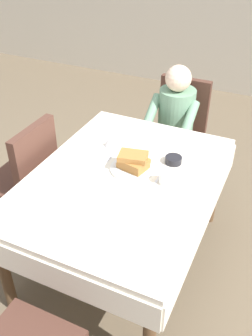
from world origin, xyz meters
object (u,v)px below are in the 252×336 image
object	(u,v)px
plate_breakfast	(132,168)
spoon_near_edge	(116,201)
cup_coffee	(166,178)
bowl_butter	(173,160)
chair_left_side	(27,173)
breakfast_stack	(133,161)
diner_person	(174,118)
fork_left_of_plate	(104,164)
syrup_pitcher	(110,142)
knife_right_of_plate	(158,178)
chair_diner	(179,125)
dining_table_main	(123,188)

from	to	relation	value
plate_breakfast	spoon_near_edge	size ratio (longest dim) A/B	1.87
cup_coffee	bowl_butter	size ratio (longest dim) A/B	1.03
chair_left_side	breakfast_stack	xyz separation A→B (m)	(0.80, 0.10, 0.28)
diner_person	fork_left_of_plate	distance (m)	0.96
fork_left_of_plate	syrup_pitcher	bearing A→B (deg)	19.73
plate_breakfast	knife_right_of_plate	distance (m)	0.19
syrup_pitcher	cup_coffee	bearing A→B (deg)	-25.66
breakfast_stack	spoon_near_edge	world-z (taller)	breakfast_stack
chair_left_side	breakfast_stack	size ratio (longest dim) A/B	4.50
chair_left_side	bowl_butter	size ratio (longest dim) A/B	8.45
chair_left_side	spoon_near_edge	distance (m)	0.89
fork_left_of_plate	spoon_near_edge	bearing A→B (deg)	-140.67
syrup_pitcher	spoon_near_edge	distance (m)	0.60
chair_left_side	fork_left_of_plate	xyz separation A→B (m)	(0.60, 0.07, 0.21)
chair_diner	knife_right_of_plate	bearing A→B (deg)	101.16
fork_left_of_plate	knife_right_of_plate	xyz separation A→B (m)	(0.38, 0.00, 0.00)
cup_coffee	diner_person	bearing A→B (deg)	105.64
cup_coffee	knife_right_of_plate	world-z (taller)	cup_coffee
dining_table_main	fork_left_of_plate	bearing A→B (deg)	155.98
bowl_butter	plate_breakfast	bearing A→B (deg)	-139.23
chair_left_side	plate_breakfast	bearing A→B (deg)	-83.17
diner_person	syrup_pitcher	size ratio (longest dim) A/B	14.00
chair_left_side	spoon_near_edge	bearing A→B (deg)	-105.49
chair_diner	fork_left_of_plate	distance (m)	1.13
syrup_pitcher	knife_right_of_plate	world-z (taller)	syrup_pitcher
chair_diner	diner_person	distance (m)	0.21
dining_table_main	spoon_near_edge	bearing A→B (deg)	-73.99
cup_coffee	dining_table_main	bearing A→B (deg)	-169.91
fork_left_of_plate	breakfast_stack	bearing A→B (deg)	-81.50
plate_breakfast	dining_table_main	bearing A→B (deg)	-103.02
bowl_butter	syrup_pitcher	world-z (taller)	syrup_pitcher
cup_coffee	fork_left_of_plate	distance (m)	0.44
bowl_butter	syrup_pitcher	distance (m)	0.47
bowl_butter	fork_left_of_plate	bearing A→B (deg)	-153.09
fork_left_of_plate	knife_right_of_plate	size ratio (longest dim) A/B	0.90
diner_person	chair_left_side	size ratio (longest dim) A/B	1.20
knife_right_of_plate	spoon_near_edge	distance (m)	0.34
chair_diner	breakfast_stack	xyz separation A→B (m)	(0.03, -1.07, 0.28)
chair_left_side	bowl_butter	distance (m)	1.07
plate_breakfast	spoon_near_edge	xyz separation A→B (m)	(0.04, -0.33, -0.01)
breakfast_stack	cup_coffee	distance (m)	0.24
plate_breakfast	knife_right_of_plate	bearing A→B (deg)	-6.01
breakfast_stack	fork_left_of_plate	xyz separation A→B (m)	(-0.20, -0.02, -0.06)
bowl_butter	syrup_pitcher	xyz separation A→B (m)	(-0.47, 0.01, 0.02)
cup_coffee	bowl_butter	xyz separation A→B (m)	(-0.03, 0.23, -0.02)
diner_person	bowl_butter	distance (m)	0.78
syrup_pitcher	breakfast_stack	bearing A→B (deg)	-35.68
diner_person	chair_diner	bearing A→B (deg)	-90.00
diner_person	syrup_pitcher	world-z (taller)	diner_person
chair_left_side	breakfast_stack	world-z (taller)	chair_left_side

